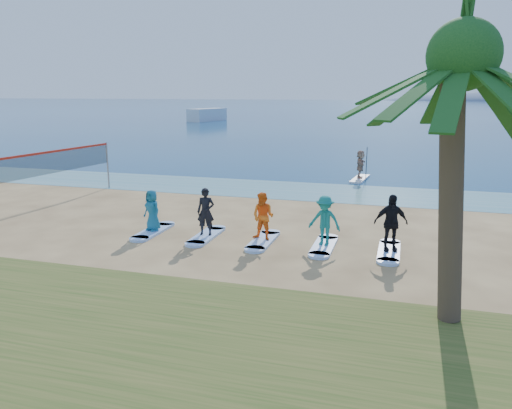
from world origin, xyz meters
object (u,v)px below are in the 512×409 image
(surfboard_2, at_px, (263,241))
(student_4, at_px, (391,223))
(palm_tree, at_px, (463,58))
(student_3, at_px, (325,221))
(surfboard_0, at_px, (153,231))
(surfboard_1, at_px, (206,236))
(volleyball_net, at_px, (43,164))
(surfboard_3, at_px, (324,246))
(paddleboarder, at_px, (360,164))
(student_0, at_px, (152,210))
(student_2, at_px, (263,216))
(student_1, at_px, (206,212))
(boat_offshore_a, at_px, (207,121))
(paddleboard, at_px, (360,179))
(surfboard_4, at_px, (389,252))

(surfboard_2, distance_m, student_4, 4.42)
(palm_tree, xyz_separation_m, student_3, (-3.47, 4.80, -4.93))
(surfboard_0, distance_m, surfboard_1, 2.16)
(volleyball_net, height_order, surfboard_1, volleyball_net)
(palm_tree, relative_size, surfboard_1, 3.24)
(student_3, bearing_deg, surfboard_3, 0.00)
(volleyball_net, relative_size, student_3, 5.32)
(paddleboarder, bearing_deg, surfboard_0, 153.52)
(student_0, bearing_deg, student_2, 22.02)
(volleyball_net, xyz_separation_m, student_3, (13.57, -2.92, -0.96))
(palm_tree, height_order, surfboard_2, palm_tree)
(palm_tree, bearing_deg, student_0, 154.21)
(student_1, xyz_separation_m, surfboard_3, (4.31, 0.00, -0.91))
(student_2, bearing_deg, boat_offshore_a, 124.65)
(paddleboarder, distance_m, surfboard_1, 14.53)
(paddleboard, xyz_separation_m, surfboard_2, (-2.14, -13.85, -0.01))
(surfboard_0, bearing_deg, paddleboarder, 65.00)
(boat_offshore_a, height_order, student_1, student_1)
(palm_tree, relative_size, surfboard_3, 3.24)
(student_2, bearing_deg, surfboard_2, 0.00)
(student_0, xyz_separation_m, student_1, (2.16, 0.00, 0.09))
(surfboard_1, bearing_deg, surfboard_3, 0.00)
(surfboard_1, bearing_deg, paddleboard, 72.75)
(student_0, bearing_deg, surfboard_3, 22.02)
(boat_offshore_a, xyz_separation_m, surfboard_1, (27.52, -68.35, 0.04))
(student_1, distance_m, student_2, 2.16)
(student_0, xyz_separation_m, surfboard_1, (2.16, 0.00, -0.81))
(student_3, bearing_deg, palm_tree, -45.35)
(paddleboard, relative_size, student_4, 1.60)
(student_0, xyz_separation_m, student_2, (4.31, 0.00, 0.07))
(paddleboard, height_order, surfboard_1, paddleboard)
(paddleboarder, relative_size, student_0, 1.08)
(palm_tree, relative_size, student_0, 4.63)
(student_2, bearing_deg, paddleboard, 92.37)
(palm_tree, xyz_separation_m, boat_offshore_a, (-35.30, 73.15, -5.87))
(boat_offshore_a, xyz_separation_m, student_1, (27.52, -68.35, 0.95))
(student_1, bearing_deg, paddleboarder, 62.53)
(boat_offshore_a, bearing_deg, paddleboard, -45.32)
(paddleboard, bearing_deg, boat_offshore_a, 126.02)
(student_2, relative_size, surfboard_3, 0.76)
(student_1, relative_size, student_4, 0.92)
(student_0, relative_size, student_1, 0.89)
(student_1, distance_m, surfboard_2, 2.34)
(boat_offshore_a, height_order, student_2, student_2)
(student_0, bearing_deg, student_1, 22.02)
(paddleboard, height_order, surfboard_4, paddleboard)
(volleyball_net, bearing_deg, surfboard_4, -10.53)
(palm_tree, xyz_separation_m, surfboard_4, (-1.31, 4.80, -5.82))
(surfboard_3, bearing_deg, boat_offshore_a, 114.97)
(student_0, relative_size, surfboard_4, 0.70)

